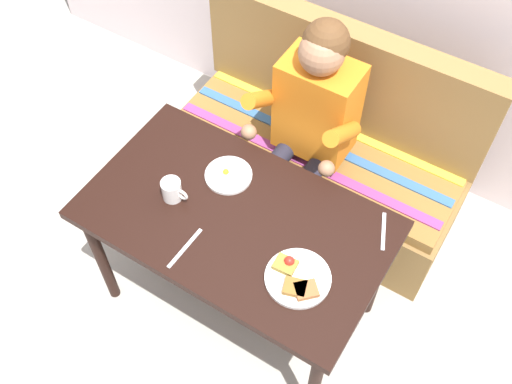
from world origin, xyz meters
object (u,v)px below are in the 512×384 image
object	(u,v)px
plate_eggs	(228,175)
fork	(383,231)
couch	(320,154)
table	(236,228)
coffee_mug	(172,190)
plate_breakfast	(297,278)
person	(309,120)
knife	(185,248)

from	to	relation	value
plate_eggs	fork	distance (m)	0.66
couch	table	bearing A→B (deg)	-90.00
table	coffee_mug	bearing A→B (deg)	-169.02
coffee_mug	plate_breakfast	bearing A→B (deg)	-5.94
person	fork	world-z (taller)	person
table	coffee_mug	distance (m)	0.30
coffee_mug	knife	bearing A→B (deg)	-43.35
plate_eggs	coffee_mug	xyz separation A→B (m)	(-0.13, -0.20, 0.04)
plate_breakfast	plate_eggs	distance (m)	0.54
fork	knife	bearing A→B (deg)	-164.92
plate_breakfast	coffee_mug	world-z (taller)	coffee_mug
table	knife	distance (m)	0.25
plate_breakfast	knife	bearing A→B (deg)	-165.83
couch	person	world-z (taller)	person
plate_eggs	knife	world-z (taller)	plate_eggs
plate_breakfast	knife	xyz separation A→B (m)	(-0.42, -0.11, -0.01)
plate_eggs	knife	xyz separation A→B (m)	(0.05, -0.37, -0.01)
knife	plate_breakfast	bearing A→B (deg)	16.03
person	couch	bearing A→B (deg)	88.90
person	fork	xyz separation A→B (m)	(0.52, -0.35, -0.01)
knife	coffee_mug	bearing A→B (deg)	138.51
table	plate_breakfast	size ratio (longest dim) A/B	4.95
couch	person	xyz separation A→B (m)	(-0.00, -0.17, 0.41)
plate_breakfast	knife	world-z (taller)	plate_breakfast
coffee_mug	fork	size ratio (longest dim) A/B	0.69
plate_eggs	coffee_mug	world-z (taller)	coffee_mug
coffee_mug	plate_eggs	bearing A→B (deg)	57.52
person	table	bearing A→B (deg)	-89.67
plate_breakfast	knife	distance (m)	0.44
coffee_mug	knife	size ratio (longest dim) A/B	0.59
table	plate_eggs	distance (m)	0.22
coffee_mug	fork	distance (m)	0.83
table	couch	distance (m)	0.83
table	couch	world-z (taller)	couch
table	couch	bearing A→B (deg)	90.00
person	fork	distance (m)	0.62
table	plate_breakfast	bearing A→B (deg)	-18.49
person	plate_eggs	xyz separation A→B (m)	(-0.13, -0.44, -0.00)
plate_breakfast	table	bearing A→B (deg)	161.51
fork	person	bearing A→B (deg)	123.71
table	knife	bearing A→B (deg)	-110.66
couch	plate_eggs	distance (m)	0.75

